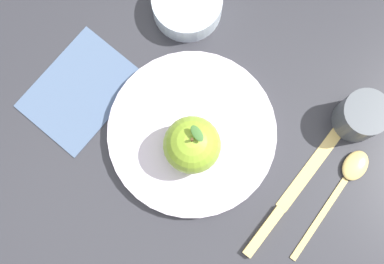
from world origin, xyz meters
TOP-DOWN VIEW (x-y plane):
  - ground_plane at (0.00, 0.00)m, footprint 2.40×2.40m
  - dinner_plate at (-0.01, 0.02)m, footprint 0.25×0.25m
  - apple at (-0.02, 0.01)m, footprint 0.08×0.08m
  - side_bowl at (0.14, 0.15)m, footprint 0.11×0.11m
  - cup at (0.16, -0.15)m, footprint 0.07×0.07m
  - knife at (0.00, -0.14)m, footprint 0.23×0.02m
  - spoon at (0.09, -0.19)m, footprint 0.19×0.04m
  - linen_napkin at (-0.06, 0.20)m, footprint 0.16×0.12m

SIDE VIEW (x-z plane):
  - ground_plane at x=0.00m, z-range 0.00..0.00m
  - linen_napkin at x=-0.06m, z-range 0.00..0.00m
  - knife at x=0.00m, z-range 0.00..0.01m
  - spoon at x=0.09m, z-range 0.00..0.01m
  - dinner_plate at x=-0.01m, z-range 0.00..0.02m
  - side_bowl at x=0.14m, z-range 0.00..0.04m
  - cup at x=0.16m, z-range 0.00..0.07m
  - apple at x=-0.02m, z-range 0.01..0.10m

